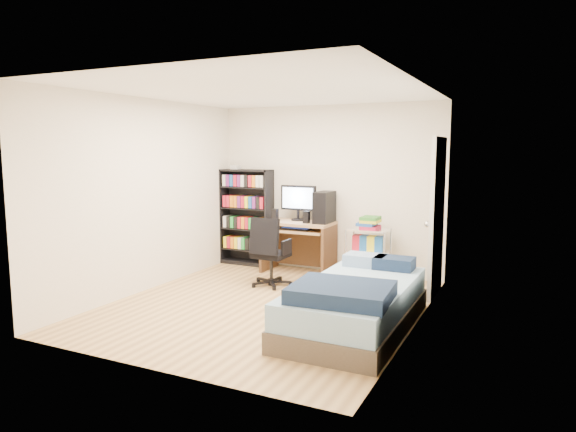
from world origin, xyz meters
The scene contains 7 objects.
room centered at (0.00, 0.00, 1.25)m, with size 3.58×4.08×2.58m.
media_shelf centered at (-1.33, 1.84, 0.79)m, with size 0.86×0.29×1.59m.
computer_desk centered at (-0.23, 1.72, 0.71)m, with size 1.04×0.60×1.31m.
office_chair centered at (-0.37, 0.81, 0.30)m, with size 0.57×0.57×0.95m.
wire_cart centered at (0.76, 1.63, 0.60)m, with size 0.58×0.42×0.92m.
bed centered at (1.20, -0.29, 0.27)m, with size 1.06×2.12×0.61m.
door centered at (1.72, 1.35, 1.00)m, with size 0.12×0.80×2.00m.
Camera 1 is at (2.80, -5.22, 1.85)m, focal length 32.00 mm.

